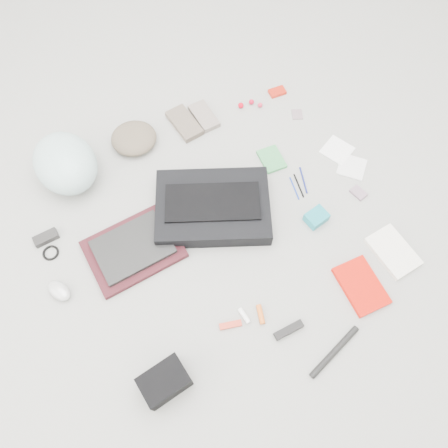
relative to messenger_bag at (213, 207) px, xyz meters
name	(u,v)px	position (x,y,z in m)	size (l,w,h in m)	color
ground_plane	(224,229)	(0.00, -0.10, -0.04)	(4.00, 4.00, 0.00)	gray
messenger_bag	(213,207)	(0.00, 0.00, 0.00)	(0.50, 0.35, 0.08)	black
bag_flap	(213,202)	(0.00, 0.00, 0.05)	(0.41, 0.19, 0.01)	black
laptop_sleeve	(134,249)	(-0.39, -0.02, -0.03)	(0.38, 0.29, 0.03)	#3C1319
laptop	(133,247)	(-0.39, -0.02, 0.00)	(0.31, 0.23, 0.02)	black
bike_helmet	(65,163)	(-0.50, 0.47, 0.06)	(0.27, 0.34, 0.20)	#ACD0D1
beanie	(134,138)	(-0.17, 0.51, 0.00)	(0.22, 0.21, 0.08)	brown
mitten_left	(184,123)	(0.09, 0.50, -0.03)	(0.10, 0.21, 0.03)	brown
mitten_right	(204,116)	(0.20, 0.50, -0.03)	(0.09, 0.18, 0.03)	gray
power_brick	(46,238)	(-0.71, 0.21, -0.03)	(0.10, 0.05, 0.03)	black
cable_coil	(51,253)	(-0.71, 0.13, -0.04)	(0.07, 0.07, 0.01)	black
mouse	(59,291)	(-0.73, -0.05, -0.02)	(0.07, 0.11, 0.04)	#AEAEAF
camera_bag	(165,382)	(-0.48, -0.58, 0.01)	(0.17, 0.12, 0.11)	black
multitool	(231,325)	(-0.17, -0.49, -0.03)	(0.09, 0.02, 0.01)	red
toiletry_tube_white	(244,316)	(-0.10, -0.48, -0.03)	(0.02, 0.02, 0.07)	white
toiletry_tube_orange	(261,314)	(-0.04, -0.51, -0.03)	(0.02, 0.02, 0.08)	#D05B1D
u_lock	(289,330)	(0.03, -0.61, -0.03)	(0.12, 0.03, 0.02)	black
bike_pump	(335,352)	(0.14, -0.77, -0.03)	(0.02, 0.02, 0.27)	black
book_red	(361,286)	(0.39, -0.59, -0.03)	(0.15, 0.23, 0.02)	red
book_white	(393,251)	(0.60, -0.53, -0.03)	(0.14, 0.22, 0.02)	silver
notepad	(272,159)	(0.37, 0.12, -0.03)	(0.10, 0.13, 0.02)	#368648
pen_blue	(294,188)	(0.39, -0.06, -0.04)	(0.01, 0.01, 0.12)	#1530A1
pen_black	(299,186)	(0.41, -0.06, -0.04)	(0.01, 0.01, 0.13)	black
pen_navy	(303,180)	(0.45, -0.05, -0.04)	(0.01, 0.01, 0.14)	navy
accordion_wallet	(316,217)	(0.39, -0.24, -0.02)	(0.09, 0.07, 0.05)	teal
card_deck	(358,193)	(0.64, -0.22, -0.03)	(0.05, 0.07, 0.01)	gray
napkin_top	(337,150)	(0.68, 0.03, -0.04)	(0.13, 0.13, 0.01)	white
napkin_bottom	(352,167)	(0.69, -0.09, -0.04)	(0.12, 0.12, 0.01)	silver
lollipop_a	(241,105)	(0.39, 0.47, -0.03)	(0.03, 0.03, 0.03)	red
lollipop_b	(251,102)	(0.45, 0.47, -0.03)	(0.03, 0.03, 0.03)	red
lollipop_c	(260,105)	(0.48, 0.43, -0.03)	(0.02, 0.02, 0.02)	red
altoids_tin	(277,92)	(0.61, 0.47, -0.03)	(0.08, 0.05, 0.02)	red
stamp_sheet	(297,114)	(0.63, 0.30, -0.04)	(0.05, 0.06, 0.00)	gray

